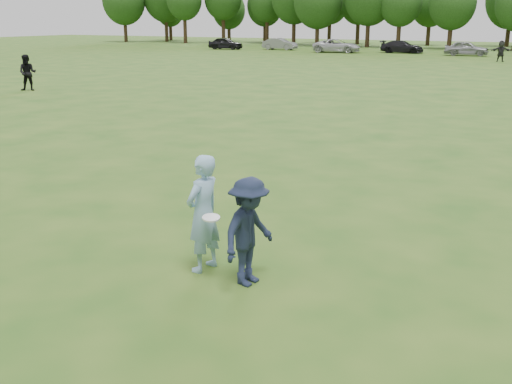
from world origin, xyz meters
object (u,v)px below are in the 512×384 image
defender (249,232)px  player_far_d (501,51)px  thrower (203,214)px  player_far_a (28,73)px  car_a (226,43)px  car_b (280,44)px  car_c (337,46)px  car_d (402,47)px  car_e (466,48)px

defender → player_far_d: 52.12m
thrower → player_far_d: (-1.21, 51.95, 0.01)m
player_far_a → car_a: (-12.79, 43.09, -0.24)m
thrower → car_b: thrower is taller
car_c → player_far_d: bearing=-118.1°
thrower → car_d: thrower is taller
car_a → car_c: 14.85m
player_far_d → car_a: player_far_d is taller
thrower → player_far_a: bearing=-119.6°
player_far_d → car_e: size_ratio=0.42×
player_far_a → player_far_d: player_far_a is taller
defender → player_far_d: bearing=9.5°
player_far_d → car_b: (-26.61, 9.44, -0.23)m
defender → car_e: defender is taller
car_a → car_b: car_a is taller
player_far_d → car_c: size_ratio=0.35×
thrower → player_far_d: player_far_d is taller
defender → car_e: 60.05m
car_c → car_e: bearing=-94.5°
car_d → player_far_d: bearing=-129.9°
thrower → car_a: bearing=-142.7°
car_b → car_c: bearing=-107.4°
car_b → car_e: 22.50m
defender → car_b: size_ratio=0.39×
car_a → car_d: car_a is taller
player_far_d → car_c: 19.53m
car_d → car_e: 7.43m
player_far_a → car_a: bearing=75.7°
defender → car_e: bearing=13.2°
player_far_a → car_e: bearing=38.9°
defender → car_b: (-28.69, 61.52, -0.12)m
player_far_a → car_a: size_ratio=0.45×
thrower → car_a: 68.40m
defender → car_a: size_ratio=0.38×
player_far_a → car_c: 42.88m
player_far_a → car_b: size_ratio=0.45×
player_far_d → car_a: (-33.09, 7.23, -0.21)m
car_e → thrower: bearing=179.5°
player_far_a → car_b: 45.74m
car_c → car_e: size_ratio=1.21×
car_a → car_e: bearing=-92.5°
player_far_a → car_c: size_ratio=0.36×
thrower → car_a: thrower is taller
car_a → defender: bearing=-152.6°
player_far_d → car_d: 14.77m
thrower → defender: (0.88, -0.13, -0.11)m
thrower → car_e: size_ratio=0.42×
car_c → car_e: car_e is taller
thrower → player_far_d: bearing=-171.4°
car_e → car_d: bearing=70.7°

